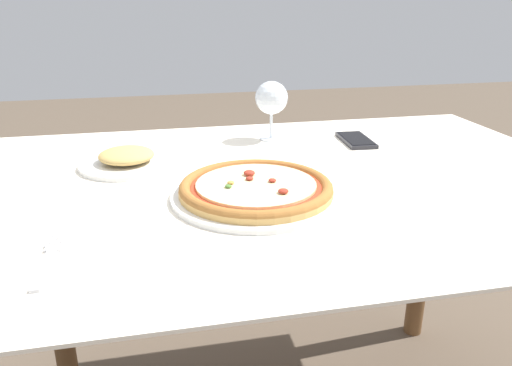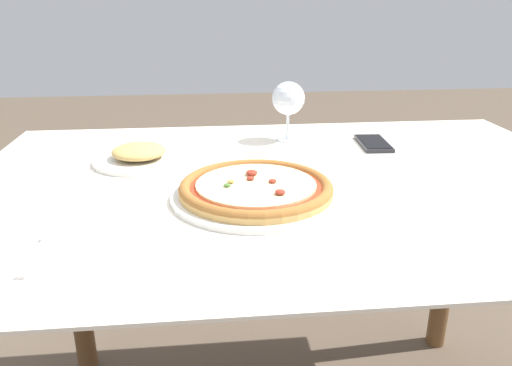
{
  "view_description": "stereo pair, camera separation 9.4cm",
  "coord_description": "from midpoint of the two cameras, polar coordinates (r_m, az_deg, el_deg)",
  "views": [
    {
      "loc": [
        -0.27,
        -0.96,
        1.11
      ],
      "look_at": [
        -0.08,
        -0.09,
        0.78
      ],
      "focal_mm": 35.0,
      "sensor_mm": 36.0,
      "label": 1
    },
    {
      "loc": [
        -0.17,
        -0.97,
        1.11
      ],
      "look_at": [
        -0.08,
        -0.09,
        0.78
      ],
      "focal_mm": 35.0,
      "sensor_mm": 36.0,
      "label": 2
    }
  ],
  "objects": [
    {
      "name": "dining_table",
      "position": [
        1.09,
        6.42,
        -3.98
      ],
      "size": [
        1.37,
        0.93,
        0.75
      ],
      "color": "brown",
      "rests_on": "ground_plane"
    },
    {
      "name": "fork",
      "position": [
        0.82,
        -20.25,
        -6.98
      ],
      "size": [
        0.03,
        0.17,
        0.0
      ],
      "color": "silver",
      "rests_on": "dining_table"
    },
    {
      "name": "wine_glass_far_left",
      "position": [
        1.31,
        5.79,
        9.47
      ],
      "size": [
        0.09,
        0.09,
        0.16
      ],
      "color": "silver",
      "rests_on": "dining_table"
    },
    {
      "name": "cell_phone",
      "position": [
        1.33,
        15.27,
        4.38
      ],
      "size": [
        0.08,
        0.15,
        0.01
      ],
      "color": "#232328",
      "rests_on": "dining_table"
    },
    {
      "name": "side_plate",
      "position": [
        1.17,
        -10.97,
        3.07
      ],
      "size": [
        0.21,
        0.21,
        0.04
      ],
      "color": "white",
      "rests_on": "dining_table"
    },
    {
      "name": "pizza_plate",
      "position": [
        0.95,
        2.85,
        -0.79
      ],
      "size": [
        0.33,
        0.33,
        0.04
      ],
      "color": "white",
      "rests_on": "dining_table"
    }
  ]
}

